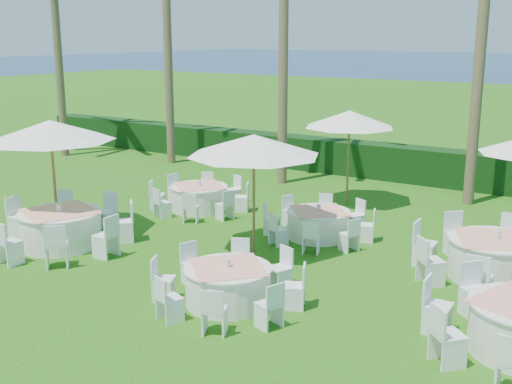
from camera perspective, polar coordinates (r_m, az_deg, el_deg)
ground at (r=12.70m, az=-5.52°, el=-9.22°), size 120.00×120.00×0.00m
hedge at (r=22.82m, az=13.14°, el=2.47°), size 34.00×1.00×1.20m
banquet_table_a at (r=16.09m, az=-16.98°, el=-3.05°), size 3.43×3.43×1.03m
banquet_table_b at (r=12.20m, az=-2.50°, el=-8.20°), size 2.84×2.84×0.89m
banquet_table_d at (r=18.59m, az=-5.07°, el=-0.46°), size 2.84×2.84×0.88m
banquet_table_e at (r=16.11m, az=5.57°, el=-2.79°), size 2.73×2.73×0.85m
banquet_table_f at (r=14.31m, az=20.48°, el=-5.45°), size 3.41×3.41×1.02m
umbrella_a at (r=16.60m, az=-17.81°, el=5.23°), size 3.16×3.16×2.92m
umbrella_b at (r=14.43m, az=-0.20°, el=4.18°), size 3.06×3.06×2.78m
umbrella_c at (r=18.92m, az=8.31°, el=6.43°), size 2.65×2.65×2.81m
palm_a at (r=25.25m, az=-7.94°, el=15.64°), size 4.27×4.36×10.65m
palm_b at (r=21.47m, az=2.47°, el=15.28°), size 4.40×4.17×10.05m
palm_f at (r=27.76m, az=-17.18°, el=11.65°), size 4.25×4.37×7.48m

